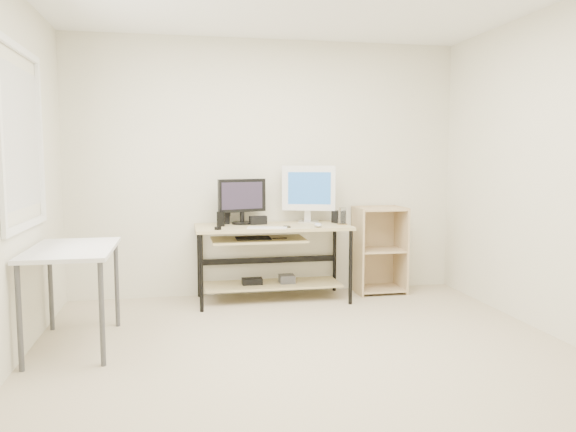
{
  "coord_description": "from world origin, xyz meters",
  "views": [
    {
      "loc": [
        -0.89,
        -3.72,
        1.41
      ],
      "look_at": [
        0.08,
        1.3,
        0.88
      ],
      "focal_mm": 35.0,
      "sensor_mm": 36.0,
      "label": 1
    }
  ],
  "objects_px": {
    "desk": "(270,247)",
    "black_monitor": "(242,198)",
    "side_table": "(72,258)",
    "white_imac": "(309,190)",
    "shelf_unit": "(378,249)",
    "audio_controller": "(221,219)"
  },
  "relations": [
    {
      "from": "shelf_unit",
      "to": "audio_controller",
      "type": "relative_size",
      "value": 6.28
    },
    {
      "from": "white_imac",
      "to": "audio_controller",
      "type": "xyz_separation_m",
      "value": [
        -0.9,
        -0.15,
        -0.26
      ]
    },
    {
      "from": "desk",
      "to": "black_monitor",
      "type": "height_order",
      "value": "black_monitor"
    },
    {
      "from": "white_imac",
      "to": "side_table",
      "type": "bearing_deg",
      "value": -132.5
    },
    {
      "from": "desk",
      "to": "audio_controller",
      "type": "xyz_separation_m",
      "value": [
        -0.48,
        0.01,
        0.28
      ]
    },
    {
      "from": "white_imac",
      "to": "black_monitor",
      "type": "bearing_deg",
      "value": -161.98
    },
    {
      "from": "desk",
      "to": "shelf_unit",
      "type": "height_order",
      "value": "shelf_unit"
    },
    {
      "from": "side_table",
      "to": "white_imac",
      "type": "xyz_separation_m",
      "value": [
        2.08,
        1.22,
        0.41
      ]
    },
    {
      "from": "black_monitor",
      "to": "audio_controller",
      "type": "xyz_separation_m",
      "value": [
        -0.22,
        -0.14,
        -0.19
      ]
    },
    {
      "from": "black_monitor",
      "to": "desk",
      "type": "bearing_deg",
      "value": -46.53
    },
    {
      "from": "desk",
      "to": "side_table",
      "type": "relative_size",
      "value": 1.5
    },
    {
      "from": "shelf_unit",
      "to": "white_imac",
      "type": "relative_size",
      "value": 1.55
    },
    {
      "from": "desk",
      "to": "shelf_unit",
      "type": "bearing_deg",
      "value": 7.77
    },
    {
      "from": "desk",
      "to": "side_table",
      "type": "bearing_deg",
      "value": -147.35
    },
    {
      "from": "desk",
      "to": "white_imac",
      "type": "distance_m",
      "value": 0.71
    },
    {
      "from": "side_table",
      "to": "desk",
      "type": "bearing_deg",
      "value": 32.65
    },
    {
      "from": "side_table",
      "to": "white_imac",
      "type": "height_order",
      "value": "white_imac"
    },
    {
      "from": "side_table",
      "to": "shelf_unit",
      "type": "distance_m",
      "value": 3.09
    },
    {
      "from": "side_table",
      "to": "black_monitor",
      "type": "height_order",
      "value": "black_monitor"
    },
    {
      "from": "desk",
      "to": "audio_controller",
      "type": "height_order",
      "value": "audio_controller"
    },
    {
      "from": "side_table",
      "to": "white_imac",
      "type": "distance_m",
      "value": 2.45
    },
    {
      "from": "desk",
      "to": "white_imac",
      "type": "height_order",
      "value": "white_imac"
    }
  ]
}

